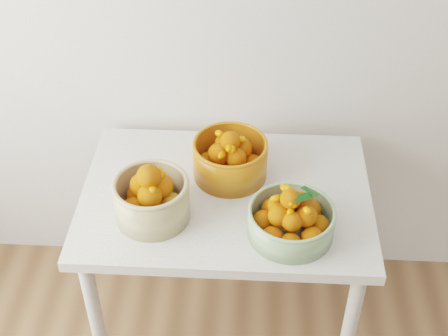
{
  "coord_description": "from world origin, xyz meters",
  "views": [
    {
      "loc": [
        -0.34,
        0.01,
        2.2
      ],
      "look_at": [
        -0.42,
        1.53,
        0.92
      ],
      "focal_mm": 50.0,
      "sensor_mm": 36.0,
      "label": 1
    }
  ],
  "objects_px": {
    "table": "(226,213)",
    "bowl_cream": "(151,198)",
    "bowl_orange": "(230,158)",
    "bowl_green": "(291,219)"
  },
  "relations": [
    {
      "from": "table",
      "to": "bowl_cream",
      "type": "relative_size",
      "value": 3.13
    },
    {
      "from": "table",
      "to": "bowl_orange",
      "type": "height_order",
      "value": "bowl_orange"
    },
    {
      "from": "bowl_green",
      "to": "bowl_orange",
      "type": "height_order",
      "value": "bowl_orange"
    },
    {
      "from": "table",
      "to": "bowl_green",
      "type": "distance_m",
      "value": 0.32
    },
    {
      "from": "bowl_cream",
      "to": "bowl_orange",
      "type": "bearing_deg",
      "value": 42.71
    },
    {
      "from": "bowl_green",
      "to": "bowl_cream",
      "type": "bearing_deg",
      "value": 173.3
    },
    {
      "from": "table",
      "to": "bowl_orange",
      "type": "bearing_deg",
      "value": 84.96
    },
    {
      "from": "table",
      "to": "bowl_green",
      "type": "xyz_separation_m",
      "value": [
        0.22,
        -0.18,
        0.16
      ]
    },
    {
      "from": "table",
      "to": "bowl_cream",
      "type": "height_order",
      "value": "bowl_cream"
    },
    {
      "from": "bowl_cream",
      "to": "bowl_green",
      "type": "relative_size",
      "value": 0.87
    }
  ]
}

